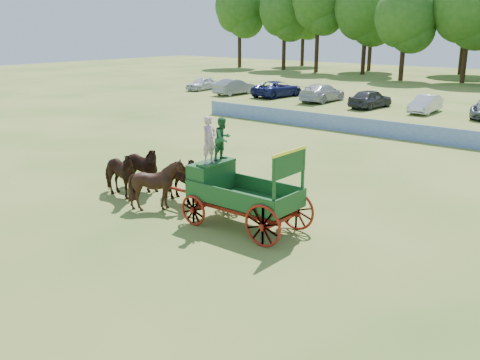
% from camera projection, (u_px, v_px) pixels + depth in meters
% --- Properties ---
extents(ground, '(160.00, 160.00, 0.00)m').
position_uv_depth(ground, '(168.00, 208.00, 20.37)').
color(ground, '#A49B4A').
rests_on(ground, ground).
extents(horse_lead_left, '(2.34, 1.15, 1.94)m').
position_uv_depth(horse_lead_left, '(118.00, 174.00, 21.47)').
color(horse_lead_left, black).
rests_on(horse_lead_left, ground).
extents(horse_lead_right, '(2.41, 1.33, 1.94)m').
position_uv_depth(horse_lead_right, '(139.00, 169.00, 22.29)').
color(horse_lead_right, black).
rests_on(horse_lead_right, ground).
extents(horse_wheel_left, '(1.84, 1.66, 1.94)m').
position_uv_depth(horse_wheel_left, '(158.00, 185.00, 20.02)').
color(horse_wheel_left, black).
rests_on(horse_wheel_left, ground).
extents(horse_wheel_right, '(2.37, 1.23, 1.94)m').
position_uv_depth(horse_wheel_right, '(179.00, 178.00, 20.84)').
color(horse_wheel_right, black).
rests_on(horse_wheel_right, ground).
extents(farm_dray, '(6.00, 2.00, 3.78)m').
position_uv_depth(farm_dray, '(228.00, 178.00, 18.46)').
color(farm_dray, '#9C260F').
rests_on(farm_dray, ground).
extents(sponsor_banner, '(26.00, 0.08, 1.05)m').
position_uv_depth(sponsor_banner, '(362.00, 126.00, 34.23)').
color(sponsor_banner, '#1D409F').
rests_on(sponsor_banner, ground).
extents(parked_cars, '(52.41, 7.00, 1.63)m').
position_uv_depth(parked_cars, '(442.00, 104.00, 42.39)').
color(parked_cars, silver).
rests_on(parked_cars, ground).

